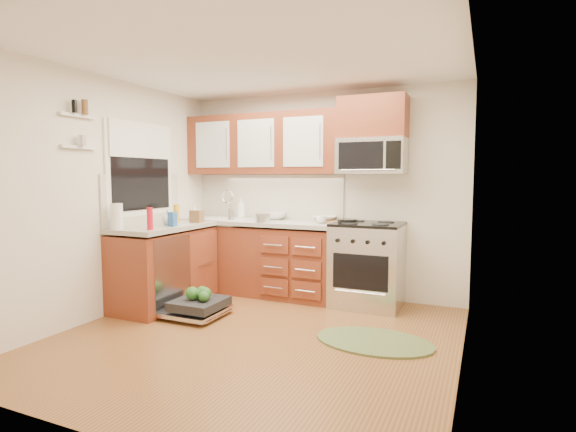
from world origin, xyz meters
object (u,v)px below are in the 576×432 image
at_px(upper_cabinets, 262,144).
at_px(bowl_a, 324,219).
at_px(dishwasher, 196,307).
at_px(skillet, 347,221).
at_px(bowl_b, 275,216).
at_px(rug, 374,341).
at_px(cutting_board, 329,221).
at_px(microwave, 372,156).
at_px(stock_pot, 263,218).
at_px(paper_towel_roll, 117,216).
at_px(range, 367,264).
at_px(sink, 221,228).
at_px(cup, 321,220).

bearing_deg(upper_cabinets, bowl_a, 1.73).
distance_m(upper_cabinets, dishwasher, 2.19).
xyz_separation_m(skillet, bowl_b, (-1.03, 0.25, -0.00)).
distance_m(rug, cutting_board, 1.75).
bearing_deg(upper_cabinets, microwave, -1.02).
distance_m(stock_pot, cutting_board, 0.80).
bearing_deg(paper_towel_roll, microwave, 34.55).
distance_m(skillet, cutting_board, 0.35).
bearing_deg(microwave, skillet, -137.71).
relative_size(range, skillet, 4.35).
relative_size(upper_cabinets, bowl_a, 7.36).
bearing_deg(rug, microwave, 105.53).
distance_m(range, stock_pot, 1.34).
relative_size(rug, bowl_a, 3.77).
height_order(upper_cabinets, cutting_board, upper_cabinets).
xyz_separation_m(range, bowl_b, (-1.25, 0.17, 0.49)).
bearing_deg(upper_cabinets, paper_towel_roll, -118.75).
height_order(sink, paper_towel_roll, paper_towel_roll).
height_order(rug, skillet, skillet).
xyz_separation_m(rug, paper_towel_roll, (-2.62, -0.34, 1.05)).
relative_size(sink, dishwasher, 0.89).
relative_size(skillet, cup, 1.94).
bearing_deg(paper_towel_roll, dishwasher, 23.39).
bearing_deg(cutting_board, range, -13.50).
distance_m(upper_cabinets, range, 1.99).
xyz_separation_m(upper_cabinets, cutting_board, (0.91, -0.02, -0.94)).
height_order(upper_cabinets, cup, upper_cabinets).
bearing_deg(cutting_board, sink, -174.81).
relative_size(dishwasher, rug, 0.67).
distance_m(range, dishwasher, 1.95).
bearing_deg(bowl_a, skillet, -34.61).
relative_size(upper_cabinets, rug, 1.95).
xyz_separation_m(range, cutting_board, (-0.50, 0.12, 0.46)).
relative_size(paper_towel_roll, bowl_b, 0.97).
bearing_deg(skillet, stock_pot, -172.56).
bearing_deg(skillet, rug, -61.45).
relative_size(skillet, stock_pot, 1.21).
bearing_deg(cup, sink, 178.75).
bearing_deg(stock_pot, bowl_a, 30.53).
bearing_deg(bowl_a, stock_pot, -149.47).
bearing_deg(cutting_board, rug, -55.58).
distance_m(paper_towel_roll, bowl_a, 2.35).
distance_m(microwave, cutting_board, 0.91).
bearing_deg(paper_towel_roll, cutting_board, 41.41).
xyz_separation_m(sink, bowl_a, (1.35, 0.18, 0.16)).
distance_m(upper_cabinets, cutting_board, 1.31).
bearing_deg(dishwasher, sink, 109.20).
bearing_deg(bowl_b, microwave, -2.29).
xyz_separation_m(upper_cabinets, cup, (0.86, -0.19, -0.91)).
height_order(sink, cutting_board, cutting_board).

